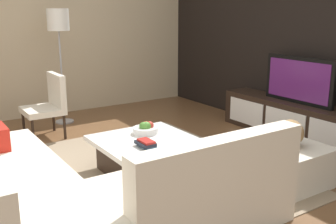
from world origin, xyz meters
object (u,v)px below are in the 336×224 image
Objects in this scene: sectional_couch at (80,192)px; fruit_bowl at (146,129)px; coffee_table at (146,155)px; decorative_ball at (290,133)px; accent_chair_near at (49,102)px; floor_lamp at (58,27)px; ottoman at (288,165)px; book_stack at (146,144)px; media_console at (296,121)px; television at (299,80)px.

sectional_couch reaches higher than fruit_bowl.
decorative_ball reaches higher than coffee_table.
accent_chair_near is 3.11× the size of fruit_bowl.
ottoman is (3.45, 1.10, -1.27)m from floor_lamp.
book_stack is at bearing -29.97° from coffee_table.
sectional_couch is 2.54m from accent_chair_near.
media_console is at bearing 59.69° from accent_chair_near.
ottoman is (0.39, 2.04, -0.09)m from sectional_couch.
floor_lamp is (-2.53, -2.35, 1.22)m from media_console.
sectional_couch reaches higher than book_stack.
media_console reaches higher than ottoman.
floor_lamp reaches higher than book_stack.
ottoman reaches higher than coffee_table.
floor_lamp is at bearing -178.83° from coffee_table.
book_stack reaches higher than coffee_table.
book_stack is at bearing -29.93° from fruit_bowl.
television is 0.62× the size of floor_lamp.
floor_lamp is 7.85× the size of book_stack.
coffee_table is (-0.63, 0.99, -0.08)m from sectional_couch.
accent_chair_near reaches higher than decorative_ball.
coffee_table is at bearing 122.33° from sectional_couch.
floor_lamp is 6.19× the size of fruit_bowl.
book_stack is (2.65, -0.08, -1.05)m from floor_lamp.
media_console is 2.43m from book_stack.
coffee_table is 1.44× the size of ottoman.
ottoman is 0.33m from decorative_ball.
accent_chair_near is at bearing -34.15° from floor_lamp.
fruit_bowl is 1.53m from decorative_ball.
decorative_ball is at bearing 79.05° from sectional_couch.
ottoman is at bearing -53.51° from television.
decorative_ball is (0.39, 2.04, 0.25)m from sectional_couch.
book_stack is at bearing -87.24° from television.
floor_lamp reaches higher than coffee_table.
fruit_bowl is at bearing -141.62° from ottoman.
fruit_bowl is at bearing -97.26° from media_console.
television reaches higher than sectional_couch.
floor_lamp is at bearing 178.37° from book_stack.
television reaches higher than fruit_bowl.
ottoman is 1.55m from fruit_bowl.
sectional_couch is (0.53, -3.28, 0.04)m from media_console.
ottoman is at bearing 180.00° from decorative_ball.
floor_lamp reaches higher than television.
sectional_couch is at bearing -17.05° from floor_lamp.
coffee_table is 0.31m from fruit_bowl.
fruit_bowl is (-0.80, 1.09, 0.15)m from sectional_couch.
media_console is 2.19× the size of television.
accent_chair_near is (-1.85, -0.45, 0.29)m from coffee_table.
media_console is 2.69× the size of accent_chair_near.
decorative_ball reaches higher than media_console.
coffee_table is 0.33m from book_stack.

